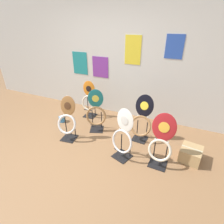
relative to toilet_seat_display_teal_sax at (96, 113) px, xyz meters
The scene contains 10 objects.
ground_plane 1.15m from the toilet_seat_display_teal_sax, 95.52° to the right, with size 14.00×14.00×0.00m, color #8E6642.
wall_back 1.32m from the toilet_seat_display_teal_sax, 95.95° to the left, with size 8.00×0.07×2.60m.
toilet_seat_display_teal_sax is the anchor object (origin of this frame).
toilet_seat_display_jazz_black 0.96m from the toilet_seat_display_teal_sax, ahead, with size 0.42×0.34×0.90m.
toilet_seat_display_orange_sun 0.67m from the toilet_seat_display_teal_sax, 133.23° to the left, with size 0.38×0.30×0.89m.
toilet_seat_display_crimson_swirl 1.49m from the toilet_seat_display_teal_sax, 18.22° to the right, with size 0.37×0.29×0.90m.
toilet_seat_display_woodgrain 0.60m from the toilet_seat_display_teal_sax, 125.99° to the right, with size 0.41×0.34×0.87m.
toilet_seat_display_white_plain 0.99m from the toilet_seat_display_teal_sax, 34.35° to the right, with size 0.43×0.35×0.91m.
paint_can 0.97m from the toilet_seat_display_teal_sax, behind, with size 0.14×0.14×0.14m.
storage_box 1.92m from the toilet_seat_display_teal_sax, ahead, with size 0.38×0.40×0.24m.
Camera 1 is at (1.72, -1.71, 2.10)m, focal length 28.00 mm.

